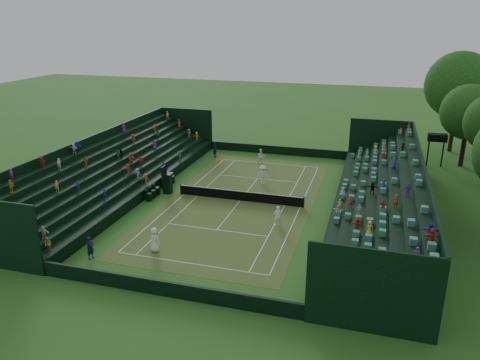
{
  "coord_description": "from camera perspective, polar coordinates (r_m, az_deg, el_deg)",
  "views": [
    {
      "loc": [
        11.14,
        -37.7,
        15.77
      ],
      "look_at": [
        0.0,
        0.0,
        2.0
      ],
      "focal_mm": 35.0,
      "sensor_mm": 36.0,
      "label": 1
    }
  ],
  "objects": [
    {
      "name": "ground",
      "position": [
        42.36,
        0.0,
        -2.55
      ],
      "size": [
        160.0,
        160.0,
        0.0
      ],
      "primitive_type": "plane",
      "color": "#2C621F",
      "rests_on": "ground"
    },
    {
      "name": "court_surface",
      "position": [
        42.36,
        0.0,
        -2.55
      ],
      "size": [
        12.97,
        26.77,
        0.01
      ],
      "primitive_type": "cube",
      "color": "#307025",
      "rests_on": "ground"
    },
    {
      "name": "perimeter_wall_north",
      "position": [
        56.82,
        4.55,
        3.65
      ],
      "size": [
        17.17,
        0.2,
        1.0
      ],
      "primitive_type": "cube",
      "color": "black",
      "rests_on": "ground"
    },
    {
      "name": "perimeter_wall_south",
      "position": [
        28.87,
        -9.21,
        -12.91
      ],
      "size": [
        17.17,
        0.2,
        1.0
      ],
      "primitive_type": "cube",
      "color": "black",
      "rests_on": "ground"
    },
    {
      "name": "perimeter_wall_east",
      "position": [
        40.76,
        11.53,
        -3.11
      ],
      "size": [
        0.2,
        31.77,
        1.0
      ],
      "primitive_type": "cube",
      "color": "black",
      "rests_on": "ground"
    },
    {
      "name": "perimeter_wall_west",
      "position": [
        45.17,
        -10.38,
        -0.79
      ],
      "size": [
        0.2,
        31.77,
        1.0
      ],
      "primitive_type": "cube",
      "color": "black",
      "rests_on": "ground"
    },
    {
      "name": "north_grandstand",
      "position": [
        40.32,
        17.54,
        -2.29
      ],
      "size": [
        6.6,
        32.0,
        4.9
      ],
      "color": "black",
      "rests_on": "ground"
    },
    {
      "name": "south_grandstand",
      "position": [
        46.8,
        -15.04,
        0.93
      ],
      "size": [
        6.6,
        32.0,
        4.9
      ],
      "color": "black",
      "rests_on": "ground"
    },
    {
      "name": "tennis_net",
      "position": [
        42.17,
        0.0,
        -1.89
      ],
      "size": [
        11.67,
        0.1,
        1.06
      ],
      "color": "black",
      "rests_on": "ground"
    },
    {
      "name": "scoreboard_tower",
      "position": [
        55.56,
        22.91,
        4.63
      ],
      "size": [
        2.0,
        1.0,
        3.7
      ],
      "color": "black",
      "rests_on": "ground"
    },
    {
      "name": "umpire_chair",
      "position": [
        44.35,
        -8.85,
        -0.07
      ],
      "size": [
        0.92,
        0.92,
        2.89
      ],
      "color": "black",
      "rests_on": "ground"
    },
    {
      "name": "courtside_chairs",
      "position": [
        45.1,
        -9.63,
        -0.91
      ],
      "size": [
        0.49,
        5.46,
        1.06
      ],
      "color": "black",
      "rests_on": "ground"
    },
    {
      "name": "player_near_west",
      "position": [
        33.74,
        -10.36,
        -7.17
      ],
      "size": [
        1.05,
        0.89,
        1.82
      ],
      "primitive_type": "imported",
      "rotation": [
        0.0,
        0.0,
        2.73
      ],
      "color": "white",
      "rests_on": "ground"
    },
    {
      "name": "player_near_east",
      "position": [
        37.3,
        4.6,
        -4.37
      ],
      "size": [
        0.73,
        0.68,
        1.67
      ],
      "primitive_type": "imported",
      "rotation": [
        0.0,
        0.0,
        3.76
      ],
      "color": "white",
      "rests_on": "ground"
    },
    {
      "name": "player_far_west",
      "position": [
        52.88,
        2.59,
        2.89
      ],
      "size": [
        1.01,
        0.92,
        1.69
      ],
      "primitive_type": "imported",
      "rotation": [
        0.0,
        0.0,
        0.43
      ],
      "color": "white",
      "rests_on": "ground"
    },
    {
      "name": "player_far_east",
      "position": [
        46.27,
        2.8,
        0.65
      ],
      "size": [
        1.43,
        1.06,
        1.98
      ],
      "primitive_type": "imported",
      "rotation": [
        0.0,
        0.0,
        0.28
      ],
      "color": "silver",
      "rests_on": "ground"
    },
    {
      "name": "line_judge_north",
      "position": [
        55.36,
        -3.05,
        3.72
      ],
      "size": [
        0.64,
        0.78,
        1.85
      ],
      "primitive_type": "imported",
      "rotation": [
        0.0,
        0.0,
        1.91
      ],
      "color": "black",
      "rests_on": "ground"
    },
    {
      "name": "line_judge_south",
      "position": [
        33.89,
        -17.79,
        -7.88
      ],
      "size": [
        0.52,
        0.67,
        1.63
      ],
      "primitive_type": "imported",
      "rotation": [
        0.0,
        0.0,
        1.33
      ],
      "color": "black",
      "rests_on": "ground"
    }
  ]
}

